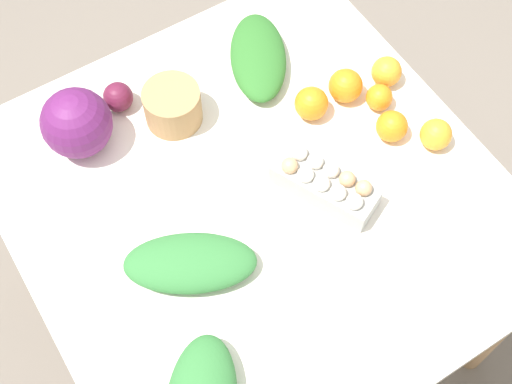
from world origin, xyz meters
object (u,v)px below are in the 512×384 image
Objects in this scene: cabbage_purple at (77,123)px; egg_carton at (325,183)px; beet_root at (118,97)px; orange_4 at (386,72)px; orange_2 at (311,103)px; orange_1 at (392,126)px; orange_0 at (379,97)px; paper_bag at (173,106)px; greens_bunch_beet_tops at (258,57)px; greens_bunch_scallion at (190,263)px; orange_3 at (345,86)px; orange_5 at (436,134)px.

cabbage_purple is 0.64× the size of egg_carton.
orange_4 is (-0.28, -0.60, 0.00)m from beet_root.
orange_2 reaches higher than beet_root.
egg_carton is 0.36m from orange_4.
cabbage_purple is at bearing 59.52° from orange_1.
orange_0 is 0.86× the size of orange_4.
paper_bag reaches higher than greens_bunch_beet_tops.
greens_bunch_beet_tops is 0.98× the size of greens_bunch_scallion.
egg_carton is 0.55m from beet_root.
greens_bunch_scallion is 0.49m from orange_2.
paper_bag reaches higher than greens_bunch_scallion.
greens_bunch_beet_tops is 3.34× the size of orange_3.
egg_carton is at bearing 120.32° from orange_4.
orange_5 reaches higher than greens_bunch_scallion.
orange_2 is (0.15, 0.12, 0.00)m from orange_1.
orange_5 is at bearing -138.90° from orange_2.
greens_bunch_scallion is at bearing 110.16° from orange_3.
orange_5 is (-0.16, -0.04, 0.01)m from orange_0.
orange_3 is at bearing -69.84° from greens_bunch_scallion.
egg_carton is at bearing -152.63° from paper_bag.
orange_1 is (-0.37, -0.63, -0.04)m from cabbage_purple.
orange_1 is at bearing -103.03° from egg_carton.
orange_4 is (-0.18, -0.50, -0.01)m from paper_bag.
orange_0 is 0.09m from orange_1.
orange_0 is at bearing -113.38° from cabbage_purple.
beet_root is (0.05, -0.12, -0.05)m from cabbage_purple.
cabbage_purple is at bearing 66.77° from orange_2.
orange_2 is 0.30m from orange_5.
paper_bag reaches higher than orange_1.
cabbage_purple is 0.64m from orange_3.
greens_bunch_scallion is at bearing -172.41° from cabbage_purple.
greens_bunch_beet_tops is 0.20m from orange_2.
cabbage_purple is at bearing 87.34° from greens_bunch_beet_tops.
greens_bunch_scallion is at bearing 171.91° from beet_root.
orange_2 reaches higher than greens_bunch_scallion.
cabbage_purple is 2.01× the size of orange_2.
orange_3 is (0.15, 0.02, 0.00)m from orange_1.
cabbage_purple is at bearing 57.74° from orange_5.
orange_2 is (0.07, 0.15, 0.01)m from orange_0.
cabbage_purple is at bearing 66.62° from orange_0.
greens_bunch_scallion is 3.47× the size of orange_2.
greens_bunch_beet_tops is at bearing 8.18° from orange_2.
orange_5 is (-0.23, -0.10, -0.00)m from orange_3.
egg_carton is 0.28m from orange_3.
orange_5 is at bearing -122.26° from cabbage_purple.
orange_0 is at bearing -18.45° from orange_1.
paper_bag is 0.40m from greens_bunch_scallion.
cabbage_purple is 0.55m from orange_2.
orange_3 is at bearing -90.47° from orange_2.
orange_3 reaches higher than orange_5.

